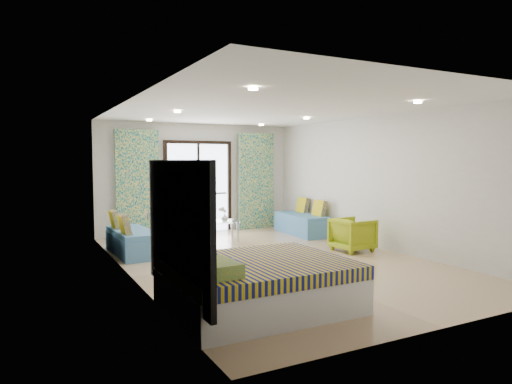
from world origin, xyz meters
name	(u,v)px	position (x,y,z in m)	size (l,w,h in m)	color
floor	(272,260)	(0.00, 0.00, 0.00)	(5.00, 7.50, 0.01)	tan
ceiling	(272,109)	(0.00, 0.00, 2.70)	(5.00, 7.50, 0.01)	silver
wall_back	(198,178)	(0.00, 3.75, 1.35)	(5.00, 0.01, 2.70)	silver
wall_front	(448,203)	(0.00, -3.75, 1.35)	(5.00, 0.01, 2.70)	silver
wall_left	(129,190)	(-2.50, 0.00, 1.35)	(0.01, 7.50, 2.70)	silver
wall_right	(379,182)	(2.50, 0.00, 1.35)	(0.01, 7.50, 2.70)	silver
balcony_door	(198,182)	(0.00, 3.72, 1.26)	(1.76, 0.08, 2.28)	black
balcony_rail	(198,194)	(0.00, 3.73, 0.95)	(1.52, 0.03, 0.04)	#595451
curtain_left	(137,184)	(-1.55, 3.57, 1.25)	(1.00, 0.10, 2.50)	beige
curtain_right	(256,181)	(1.55, 3.57, 1.25)	(1.00, 0.10, 2.50)	beige
downlight_a	(253,89)	(-1.40, -2.00, 2.67)	(0.12, 0.12, 0.02)	#FFE0B2
downlight_b	(418,102)	(1.40, -2.00, 2.67)	(0.12, 0.12, 0.02)	#FFE0B2
downlight_c	(177,112)	(-1.40, 1.00, 2.67)	(0.12, 0.12, 0.02)	#FFE0B2
downlight_d	(306,118)	(1.40, 1.00, 2.67)	(0.12, 0.12, 0.02)	#FFE0B2
downlight_e	(149,120)	(-1.40, 3.00, 2.67)	(0.12, 0.12, 0.02)	#FFE0B2
downlight_f	(261,125)	(1.40, 3.00, 2.67)	(0.12, 0.12, 0.02)	#FFE0B2
headboard	(177,228)	(-2.46, -2.23, 1.05)	(0.06, 2.10, 1.50)	black
switch_plate	(148,216)	(-2.47, -0.98, 1.05)	(0.02, 0.10, 0.10)	silver
bed	(256,283)	(-1.48, -2.23, 0.31)	(2.12, 1.73, 0.73)	silver
daybed_left	(131,241)	(-2.12, 1.70, 0.26)	(0.71, 1.70, 0.83)	teal
daybed_right	(303,223)	(2.12, 2.20, 0.27)	(0.81, 1.79, 0.86)	teal
coffee_table	(222,223)	(0.05, 2.32, 0.39)	(0.77, 0.77, 0.76)	silver
vase	(225,217)	(0.09, 2.29, 0.51)	(0.16, 0.16, 0.16)	white
armchair	(353,233)	(1.84, -0.01, 0.36)	(0.70, 0.66, 0.72)	#97AB16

